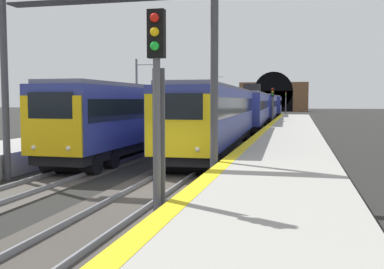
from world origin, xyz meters
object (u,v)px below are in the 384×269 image
object	(u,v)px
railway_signal_mid	(272,103)
catenary_mast_far	(211,95)
train_adjacent_platform	(179,111)
railway_signal_far	(286,100)
catenary_mast_near	(137,94)
overhead_signal_gantry	(103,31)
railway_signal_near	(157,104)
train_main_approaching	(260,107)

from	to	relation	value
railway_signal_mid	catenary_mast_far	distance (m)	33.49
train_adjacent_platform	railway_signal_far	distance (m)	71.29
train_adjacent_platform	railway_signal_far	xyz separation A→B (m)	(70.99, -6.43, 0.76)
railway_signal_far	catenary_mast_near	world-z (taller)	catenary_mast_near
railway_signal_mid	overhead_signal_gantry	xyz separation A→B (m)	(-37.76, 4.18, 2.96)
train_adjacent_platform	railway_signal_near	distance (m)	26.84
train_main_approaching	railway_signal_near	world-z (taller)	railway_signal_near
train_main_approaching	overhead_signal_gantry	xyz separation A→B (m)	(-43.52, 2.25, 3.51)
train_adjacent_platform	catenary_mast_far	world-z (taller)	catenary_mast_far
overhead_signal_gantry	catenary_mast_near	size ratio (longest dim) A/B	1.19
railway_signal_mid	catenary_mast_far	bearing A→B (deg)	-156.78
train_adjacent_platform	railway_signal_near	size ratio (longest dim) A/B	7.50
train_adjacent_platform	overhead_signal_gantry	size ratio (longest dim) A/B	4.43
railway_signal_near	railway_signal_far	distance (m)	97.04
catenary_mast_near	railway_signal_near	bearing A→B (deg)	-159.16
railway_signal_mid	overhead_signal_gantry	size ratio (longest dim) A/B	0.53
train_adjacent_platform	railway_signal_mid	world-z (taller)	train_adjacent_platform
train_adjacent_platform	catenary_mast_near	world-z (taller)	catenary_mast_near
railway_signal_near	railway_signal_mid	distance (m)	44.24
train_adjacent_platform	railway_signal_near	xyz separation A→B (m)	(-26.04, -6.43, 0.80)
overhead_signal_gantry	railway_signal_far	bearing A→B (deg)	-2.64
train_adjacent_platform	railway_signal_mid	bearing A→B (deg)	161.27
railway_signal_mid	railway_signal_far	bearing A→B (deg)	-180.00
train_main_approaching	catenary_mast_far	xyz separation A→B (m)	(24.99, 11.26, 1.88)
railway_signal_near	catenary_mast_near	size ratio (longest dim) A/B	0.70
train_main_approaching	railway_signal_near	size ratio (longest dim) A/B	16.23
train_main_approaching	railway_signal_near	xyz separation A→B (m)	(-50.00, -1.93, 0.84)
railway_signal_near	railway_signal_mid	size ratio (longest dim) A/B	1.11
railway_signal_far	catenary_mast_far	size ratio (longest dim) A/B	0.63
train_main_approaching	train_adjacent_platform	size ratio (longest dim) A/B	2.17
train_main_approaching	overhead_signal_gantry	distance (m)	43.72
train_main_approaching	catenary_mast_far	bearing A→B (deg)	-157.31
catenary_mast_near	railway_signal_far	bearing A→B (deg)	-11.94
railway_signal_near	train_main_approaching	bearing A→B (deg)	-177.79
railway_signal_near	catenary_mast_near	distance (m)	37.09
railway_signal_far	overhead_signal_gantry	xyz separation A→B (m)	(-90.56, 4.18, 2.71)
railway_signal_near	catenary_mast_near	bearing A→B (deg)	-159.16
catenary_mast_near	train_adjacent_platform	bearing A→B (deg)	-141.87
railway_signal_mid	catenary_mast_near	distance (m)	16.33
train_main_approaching	railway_signal_mid	size ratio (longest dim) A/B	18.04
railway_signal_mid	catenary_mast_near	bearing A→B (deg)	-54.01
railway_signal_far	catenary_mast_far	bearing A→B (deg)	-30.90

